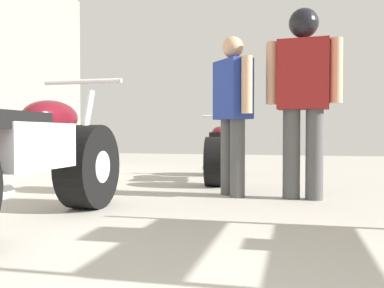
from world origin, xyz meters
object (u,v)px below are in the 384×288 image
Objects in this scene: mechanic_in_blue at (233,106)px; mechanic_with_helmet at (303,85)px; motorcycle_maroon_cruiser at (27,163)px; motorcycle_black_naked at (219,153)px.

mechanic_in_blue is 0.71m from mechanic_with_helmet.
motorcycle_black_naked is at bearing 77.33° from motorcycle_maroon_cruiser.
motorcycle_maroon_cruiser reaches higher than motorcycle_black_naked.
mechanic_in_blue is 0.88× the size of mechanic_with_helmet.
motorcycle_maroon_cruiser is 1.26× the size of mechanic_with_helmet.
mechanic_with_helmet is (1.77, 1.77, 0.65)m from motorcycle_maroon_cruiser.
mechanic_in_blue is at bearing -74.37° from motorcycle_black_naked.
mechanic_in_blue is (0.38, -1.35, 0.54)m from motorcycle_black_naked.
mechanic_in_blue reaches higher than motorcycle_maroon_cruiser.
motorcycle_maroon_cruiser is 2.59m from mechanic_with_helmet.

